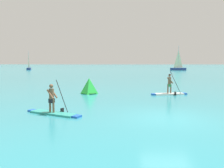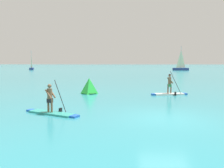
{
  "view_description": "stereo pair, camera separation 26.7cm",
  "coord_description": "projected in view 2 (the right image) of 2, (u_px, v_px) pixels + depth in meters",
  "views": [
    {
      "loc": [
        -2.33,
        -11.31,
        2.76
      ],
      "look_at": [
        -3.05,
        8.32,
        0.85
      ],
      "focal_mm": 37.01,
      "sensor_mm": 36.0,
      "label": 1
    },
    {
      "loc": [
        -2.07,
        -11.29,
        2.76
      ],
      "look_at": [
        -3.05,
        8.32,
        0.85
      ],
      "focal_mm": 37.01,
      "sensor_mm": 36.0,
      "label": 2
    }
  ],
  "objects": [
    {
      "name": "sailboat_right_horizon",
      "position": [
        181.0,
        67.0,
        72.86
      ],
      "size": [
        4.89,
        1.27,
        7.73
      ],
      "rotation": [
        0.0,
        0.0,
        3.13
      ],
      "color": "navy",
      "rests_on": "ground"
    },
    {
      "name": "race_marker_buoy",
      "position": [
        89.0,
        87.0,
        19.94
      ],
      "size": [
        1.35,
        1.35,
        1.35
      ],
      "color": "green",
      "rests_on": "ground"
    },
    {
      "name": "ground",
      "position": [
        165.0,
        118.0,
        11.39
      ],
      "size": [
        440.0,
        440.0,
        0.0
      ],
      "primitive_type": "plane",
      "color": "teal"
    },
    {
      "name": "paddleboarder_mid_center",
      "position": [
        170.0,
        91.0,
        19.19
      ],
      "size": [
        3.06,
        1.07,
        1.99
      ],
      "rotation": [
        0.0,
        0.0,
        0.19
      ],
      "color": "white",
      "rests_on": "ground"
    },
    {
      "name": "paddleboarder_near_left",
      "position": [
        51.0,
        108.0,
        12.18
      ],
      "size": [
        3.22,
        1.81,
        1.83
      ],
      "rotation": [
        0.0,
        0.0,
        -0.44
      ],
      "color": "teal",
      "rests_on": "ground"
    },
    {
      "name": "sailboat_left_horizon",
      "position": [
        32.0,
        67.0,
        77.44
      ],
      "size": [
        2.71,
        5.15,
        6.42
      ],
      "rotation": [
        0.0,
        0.0,
        1.89
      ],
      "color": "navy",
      "rests_on": "ground"
    }
  ]
}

